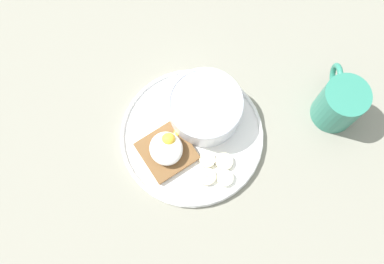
{
  "coord_description": "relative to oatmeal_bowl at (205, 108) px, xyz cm",
  "views": [
    {
      "loc": [
        19.54,
        -8.73,
        75.42
      ],
      "look_at": [
        0.0,
        0.0,
        5.0
      ],
      "focal_mm": 40.0,
      "sensor_mm": 36.0,
      "label": 1
    }
  ],
  "objects": [
    {
      "name": "banana_slice_left",
      "position": [
        10.65,
        -4.47,
        -2.6
      ],
      "size": [
        3.23,
        3.31,
        1.26
      ],
      "color": "beige",
      "rests_on": "plate"
    },
    {
      "name": "banana_slice_right",
      "position": [
        12.12,
        -1.78,
        -2.46
      ],
      "size": [
        3.18,
        3.04,
        1.56
      ],
      "color": "#F0EFC8",
      "rests_on": "plate"
    },
    {
      "name": "banana_slice_back",
      "position": [
        8.05,
        -3.17,
        -2.58
      ],
      "size": [
        3.92,
        3.92,
        1.17
      ],
      "color": "beige",
      "rests_on": "plate"
    },
    {
      "name": "coffee_mug",
      "position": [
        8.84,
        21.33,
        0.62
      ],
      "size": [
        10.89,
        7.69,
        9.26
      ],
      "color": "#2E806A",
      "rests_on": "ground_plane"
    },
    {
      "name": "poached_egg",
      "position": [
        3.69,
        -8.81,
        -0.49
      ],
      "size": [
        6.24,
        6.85,
        3.47
      ],
      "color": "white",
      "rests_on": "toast_slice"
    },
    {
      "name": "toast_slice",
      "position": [
        3.8,
        -8.95,
        -2.49
      ],
      "size": [
        9.75,
        9.75,
        1.14
      ],
      "color": "brown",
      "rests_on": "plate"
    },
    {
      "name": "banana_slice_front",
      "position": [
        9.51,
        -0.65,
        -2.59
      ],
      "size": [
        4.25,
        4.26,
        1.14
      ],
      "color": "beige",
      "rests_on": "plate"
    },
    {
      "name": "ground_plane",
      "position": [
        2.76,
        -3.7,
        -5.13
      ],
      "size": [
        120.0,
        120.0,
        2.0
      ],
      "primitive_type": "cube",
      "color": "gray",
      "rests_on": "ground"
    },
    {
      "name": "plate",
      "position": [
        2.76,
        -3.7,
        -3.33
      ],
      "size": [
        25.37,
        25.37,
        1.6
      ],
      "color": "white",
      "rests_on": "ground_plane"
    },
    {
      "name": "oatmeal_bowl",
      "position": [
        0.0,
        0.0,
        0.0
      ],
      "size": [
        12.89,
        12.89,
        6.05
      ],
      "color": "white",
      "rests_on": "plate"
    }
  ]
}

